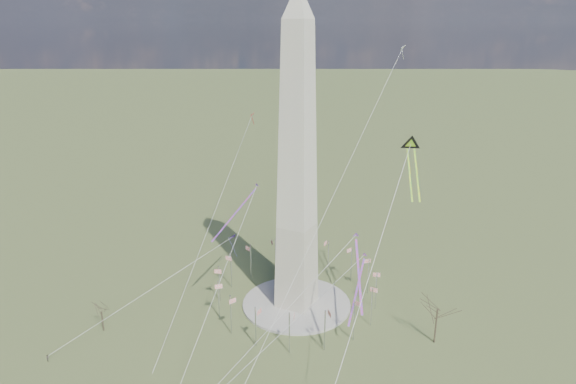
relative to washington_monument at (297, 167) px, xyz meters
The scene contains 14 objects.
ground 47.95m from the washington_monument, ahead, with size 2000.00×2000.00×0.00m, color #486030.
plaza 47.55m from the washington_monument, ahead, with size 36.00×36.00×0.80m, color #A19E93.
washington_monument is the anchor object (origin of this frame).
flagpole_ring 40.68m from the washington_monument, 169.63° to the right, with size 54.40×54.40×13.00m.
tree_near 58.06m from the washington_monument, ahead, with size 9.61×9.61×16.82m.
tree_far 73.63m from the washington_monument, 137.77° to the right, with size 5.77×5.77×10.10m.
person_west 89.41m from the washington_monument, 129.02° to the right, with size 0.93×0.73×1.92m, color gray.
kite_delta_black 34.29m from the washington_monument, 21.80° to the left, with size 11.42×18.63×15.35m.
kite_diamond_purple 37.93m from the washington_monument, behind, with size 2.28×2.98×8.69m.
kite_streamer_left 35.99m from the washington_monument, 29.96° to the right, with size 10.40×18.98×14.17m.
kite_streamer_mid 21.62m from the washington_monument, 154.30° to the right, with size 5.76×20.26×14.08m.
kite_streamer_right 39.29m from the washington_monument, ahead, with size 4.42×21.00×14.47m.
kite_small_red 48.96m from the washington_monument, 137.96° to the left, with size 1.26×2.11×4.95m.
kite_small_white 60.00m from the washington_monument, 70.31° to the left, with size 1.60×2.36×5.00m.
Camera 1 is at (68.14, -134.47, 90.45)m, focal length 32.00 mm.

